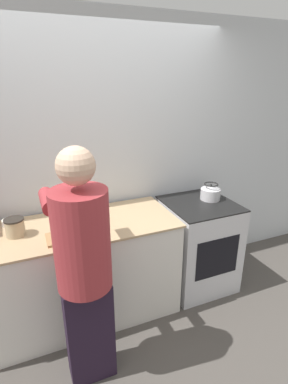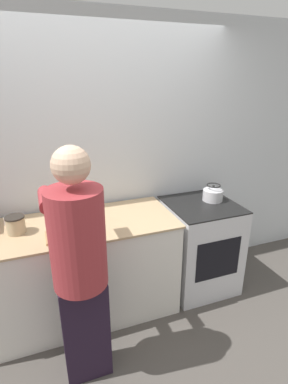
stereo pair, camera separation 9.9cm
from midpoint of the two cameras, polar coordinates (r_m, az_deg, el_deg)
The scene contains 10 objects.
ground_plane at distance 2.87m, azimuth -2.69°, elevation -24.53°, with size 12.00×12.00×0.00m, color #4C4742.
wall_back at distance 2.84m, azimuth -7.82°, elevation 5.49°, with size 8.00×0.05×2.60m.
counter at distance 2.79m, azimuth -12.19°, elevation -14.53°, with size 1.80×0.71×0.90m.
oven at distance 3.15m, azimuth 11.36°, elevation -9.91°, with size 0.65×0.67×0.91m.
person at distance 2.02m, azimuth -10.76°, elevation -13.37°, with size 0.40×0.63×1.70m.
cutting_board at distance 2.40m, azimuth -12.36°, elevation -7.83°, with size 0.40×0.21×0.02m.
knife at distance 2.37m, azimuth -12.98°, elevation -7.89°, with size 0.24×0.14×0.01m.
kettle at distance 3.03m, azimuth 13.91°, elevation -0.33°, with size 0.20×0.20×0.16m.
bowl_prep at distance 2.73m, azimuth -22.94°, elevation -4.96°, with size 0.12×0.12×0.06m.
canister_jar at distance 2.53m, azimuth -22.24°, elevation -5.79°, with size 0.15×0.15×0.14m.
Camera 2 is at (-0.54, -1.95, 2.05)m, focal length 28.00 mm.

